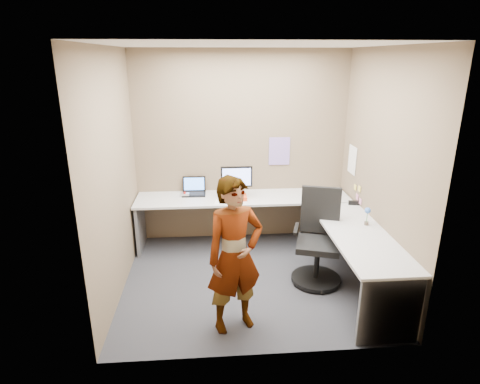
{
  "coord_description": "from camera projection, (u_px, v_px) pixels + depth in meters",
  "views": [
    {
      "loc": [
        -0.46,
        -4.27,
        2.59
      ],
      "look_at": [
        -0.1,
        0.25,
        1.05
      ],
      "focal_mm": 30.0,
      "sensor_mm": 36.0,
      "label": 1
    }
  ],
  "objects": [
    {
      "name": "wall_right",
      "position": [
        381.0,
        171.0,
        4.58
      ],
      "size": [
        0.0,
        2.7,
        2.7
      ],
      "primitive_type": "plane",
      "rotation": [
        1.57,
        0.0,
        -1.57
      ],
      "color": "brown",
      "rests_on": "ground"
    },
    {
      "name": "flower",
      "position": [
        367.0,
        213.0,
        4.61
      ],
      "size": [
        0.07,
        0.07,
        0.22
      ],
      "color": "brown",
      "rests_on": "desk"
    },
    {
      "name": "sticky_note_c",
      "position": [
        360.0,
        201.0,
        5.21
      ],
      "size": [
        0.01,
        0.07,
        0.07
      ],
      "primitive_type": "cube",
      "color": "pink",
      "rests_on": "wall_right"
    },
    {
      "name": "laptop",
      "position": [
        194.0,
        190.0,
        5.7
      ],
      "size": [
        0.33,
        0.28,
        0.23
      ],
      "rotation": [
        0.0,
        0.0,
        -0.02
      ],
      "color": "black",
      "rests_on": "desk"
    },
    {
      "name": "calendar_white",
      "position": [
        352.0,
        160.0,
        5.46
      ],
      "size": [
        0.01,
        0.28,
        0.38
      ],
      "primitive_type": "cube",
      "color": "white",
      "rests_on": "wall_right"
    },
    {
      "name": "ceiling",
      "position": [
        252.0,
        45.0,
        4.03
      ],
      "size": [
        3.0,
        3.0,
        0.0
      ],
      "primitive_type": "plane",
      "rotation": [
        3.14,
        0.0,
        0.0
      ],
      "color": "white",
      "rests_on": "wall_back"
    },
    {
      "name": "person",
      "position": [
        235.0,
        256.0,
        3.82
      ],
      "size": [
        0.67,
        0.55,
        1.57
      ],
      "primitive_type": "imported",
      "rotation": [
        0.0,
        0.0,
        0.36
      ],
      "color": "#999399",
      "rests_on": "ground"
    },
    {
      "name": "wall_back",
      "position": [
        241.0,
        148.0,
        5.69
      ],
      "size": [
        3.0,
        0.0,
        3.0
      ],
      "primitive_type": "plane",
      "rotation": [
        1.57,
        0.0,
        0.0
      ],
      "color": "brown",
      "rests_on": "ground"
    },
    {
      "name": "calendar_purple",
      "position": [
        279.0,
        151.0,
        5.74
      ],
      "size": [
        0.3,
        0.01,
        0.4
      ],
      "primitive_type": "cube",
      "color": "#846BB7",
      "rests_on": "wall_back"
    },
    {
      "name": "desk",
      "position": [
        281.0,
        222.0,
        5.11
      ],
      "size": [
        2.98,
        2.58,
        0.73
      ],
      "color": "#B8B8B8",
      "rests_on": "ground"
    },
    {
      "name": "monitor",
      "position": [
        237.0,
        178.0,
        5.42
      ],
      "size": [
        0.43,
        0.13,
        0.4
      ],
      "rotation": [
        0.0,
        0.0,
        0.0
      ],
      "color": "black",
      "rests_on": "paper_ream"
    },
    {
      "name": "trackball_mouse",
      "position": [
        185.0,
        195.0,
        5.6
      ],
      "size": [
        0.12,
        0.08,
        0.07
      ],
      "color": "#B7B7BC",
      "rests_on": "desk"
    },
    {
      "name": "wall_left",
      "position": [
        113.0,
        177.0,
        4.35
      ],
      "size": [
        0.0,
        2.7,
        2.7
      ],
      "primitive_type": "plane",
      "rotation": [
        1.57,
        0.0,
        1.57
      ],
      "color": "brown",
      "rests_on": "ground"
    },
    {
      "name": "sticky_note_b",
      "position": [
        357.0,
        197.0,
        5.31
      ],
      "size": [
        0.01,
        0.07,
        0.07
      ],
      "primitive_type": "cube",
      "color": "pink",
      "rests_on": "wall_right"
    },
    {
      "name": "office_chair",
      "position": [
        318.0,
        245.0,
        4.77
      ],
      "size": [
        0.64,
        0.62,
        1.11
      ],
      "rotation": [
        0.0,
        0.0,
        -0.3
      ],
      "color": "black",
      "rests_on": "ground"
    },
    {
      "name": "sticky_note_a",
      "position": [
        359.0,
        189.0,
        5.23
      ],
      "size": [
        0.01,
        0.07,
        0.07
      ],
      "primitive_type": "cube",
      "color": "#F2E059",
      "rests_on": "wall_right"
    },
    {
      "name": "stapler",
      "position": [
        354.0,
        203.0,
        5.28
      ],
      "size": [
        0.16,
        0.07,
        0.05
      ],
      "primitive_type": "cube",
      "rotation": [
        0.0,
        0.0,
        -0.21
      ],
      "color": "black",
      "rests_on": "desk"
    },
    {
      "name": "ground",
      "position": [
        250.0,
        279.0,
        4.9
      ],
      "size": [
        3.0,
        3.0,
        0.0
      ],
      "primitive_type": "plane",
      "color": "#26272B",
      "rests_on": "ground"
    },
    {
      "name": "origami",
      "position": [
        216.0,
        201.0,
        5.34
      ],
      "size": [
        0.1,
        0.1,
        0.06
      ],
      "primitive_type": "cone",
      "color": "white",
      "rests_on": "desk"
    },
    {
      "name": "sticky_note_d",
      "position": [
        355.0,
        187.0,
        5.38
      ],
      "size": [
        0.01,
        0.07,
        0.07
      ],
      "primitive_type": "cube",
      "color": "#F2E059",
      "rests_on": "wall_right"
    },
    {
      "name": "paper_ream",
      "position": [
        237.0,
        197.0,
        5.49
      ],
      "size": [
        0.27,
        0.2,
        0.05
      ],
      "primitive_type": "cube",
      "rotation": [
        0.0,
        0.0,
        0.0
      ],
      "color": "red",
      "rests_on": "desk"
    }
  ]
}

